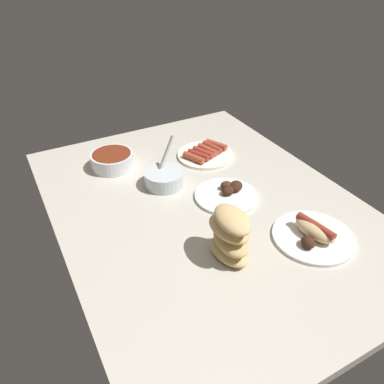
{
  "coord_description": "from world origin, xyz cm",
  "views": [
    {
      "loc": [
        -82.24,
        49.37,
        71.59
      ],
      "look_at": [
        4.03,
        2.73,
        3.0
      ],
      "focal_mm": 35.41,
      "sensor_mm": 36.0,
      "label": 1
    }
  ],
  "objects_px": {
    "plate_hotdog_assembled": "(314,234)",
    "bowl_chili": "(112,160)",
    "bowl_coleslaw": "(164,178)",
    "plate_grilled_meat": "(227,193)",
    "plate_sausages": "(205,153)",
    "bread_stack": "(230,235)"
  },
  "relations": [
    {
      "from": "plate_hotdog_assembled",
      "to": "plate_sausages",
      "type": "xyz_separation_m",
      "value": [
        0.55,
        0.03,
        -0.01
      ]
    },
    {
      "from": "plate_hotdog_assembled",
      "to": "bowl_chili",
      "type": "height_order",
      "value": "same"
    },
    {
      "from": "plate_grilled_meat",
      "to": "bowl_chili",
      "type": "bearing_deg",
      "value": 37.21
    },
    {
      "from": "plate_hotdog_assembled",
      "to": "bowl_chili",
      "type": "bearing_deg",
      "value": 29.79
    },
    {
      "from": "plate_sausages",
      "to": "plate_grilled_meat",
      "type": "bearing_deg",
      "value": 165.14
    },
    {
      "from": "plate_grilled_meat",
      "to": "plate_sausages",
      "type": "relative_size",
      "value": 0.96
    },
    {
      "from": "bowl_coleslaw",
      "to": "plate_sausages",
      "type": "distance_m",
      "value": 0.24
    },
    {
      "from": "plate_sausages",
      "to": "bowl_coleslaw",
      "type": "bearing_deg",
      "value": 115.16
    },
    {
      "from": "plate_sausages",
      "to": "bowl_chili",
      "type": "relative_size",
      "value": 1.39
    },
    {
      "from": "bread_stack",
      "to": "bowl_chili",
      "type": "bearing_deg",
      "value": 11.82
    },
    {
      "from": "plate_hotdog_assembled",
      "to": "plate_grilled_meat",
      "type": "relative_size",
      "value": 1.12
    },
    {
      "from": "plate_hotdog_assembled",
      "to": "bread_stack",
      "type": "bearing_deg",
      "value": 77.05
    },
    {
      "from": "plate_hotdog_assembled",
      "to": "plate_grilled_meat",
      "type": "xyz_separation_m",
      "value": [
        0.29,
        0.1,
        -0.01
      ]
    },
    {
      "from": "plate_grilled_meat",
      "to": "bread_stack",
      "type": "bearing_deg",
      "value": 148.09
    },
    {
      "from": "bread_stack",
      "to": "plate_grilled_meat",
      "type": "bearing_deg",
      "value": -31.91
    },
    {
      "from": "bowl_coleslaw",
      "to": "plate_sausages",
      "type": "xyz_separation_m",
      "value": [
        0.1,
        -0.22,
        -0.02
      ]
    },
    {
      "from": "bowl_coleslaw",
      "to": "plate_grilled_meat",
      "type": "bearing_deg",
      "value": -136.0
    },
    {
      "from": "bread_stack",
      "to": "plate_hotdog_assembled",
      "type": "bearing_deg",
      "value": -102.95
    },
    {
      "from": "bread_stack",
      "to": "plate_grilled_meat",
      "type": "xyz_separation_m",
      "value": [
        0.23,
        -0.14,
        -0.06
      ]
    },
    {
      "from": "bowl_coleslaw",
      "to": "plate_sausages",
      "type": "height_order",
      "value": "bowl_coleslaw"
    },
    {
      "from": "bowl_coleslaw",
      "to": "bowl_chili",
      "type": "bearing_deg",
      "value": 30.65
    },
    {
      "from": "bowl_chili",
      "to": "plate_hotdog_assembled",
      "type": "bearing_deg",
      "value": -150.21
    }
  ]
}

